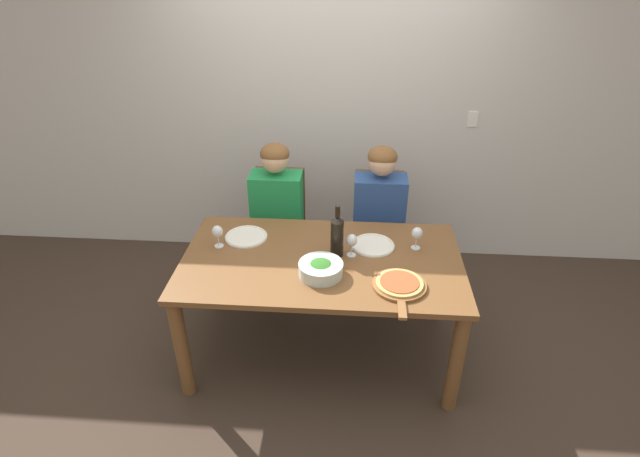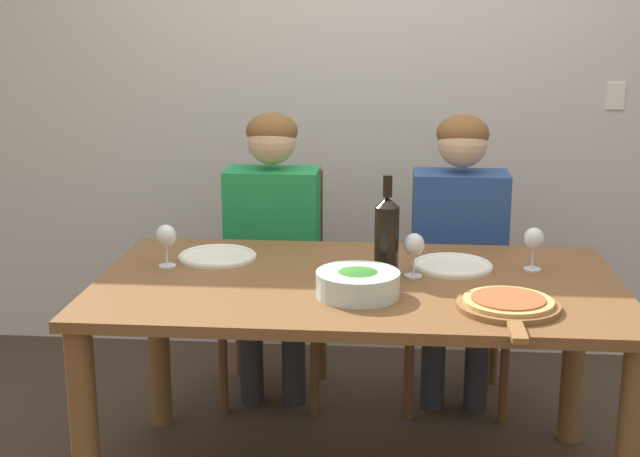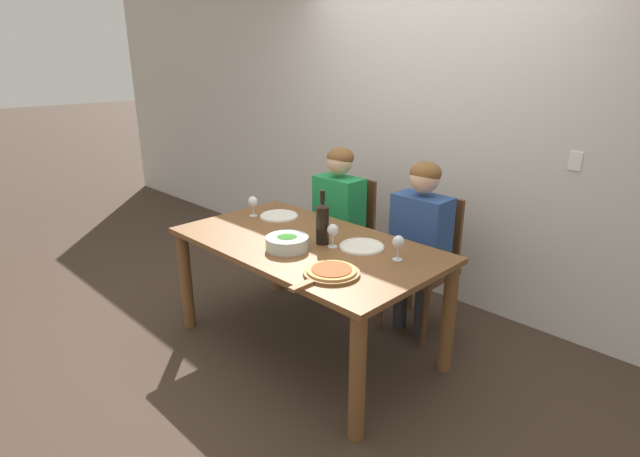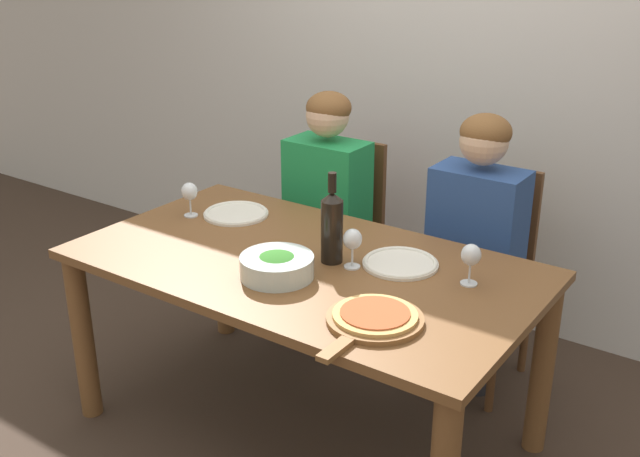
% 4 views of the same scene
% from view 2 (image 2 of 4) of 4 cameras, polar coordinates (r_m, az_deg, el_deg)
% --- Properties ---
extents(back_wall, '(10.00, 0.06, 2.70)m').
position_cam_2_polar(back_wall, '(4.19, 3.41, 9.97)').
color(back_wall, silver).
rests_on(back_wall, ground).
extents(dining_table, '(1.74, 0.97, 0.76)m').
position_cam_2_polar(dining_table, '(3.00, 2.44, -5.44)').
color(dining_table, brown).
rests_on(dining_table, ground).
extents(chair_left, '(0.42, 0.42, 0.96)m').
position_cam_2_polar(chair_left, '(3.85, -2.79, -3.06)').
color(chair_left, brown).
rests_on(chair_left, ground).
extents(chair_right, '(0.42, 0.42, 0.96)m').
position_cam_2_polar(chair_right, '(3.83, 8.66, -3.33)').
color(chair_right, brown).
rests_on(chair_right, ground).
extents(person_woman, '(0.47, 0.51, 1.23)m').
position_cam_2_polar(person_woman, '(3.68, -3.07, -0.18)').
color(person_woman, '#28282D').
rests_on(person_woman, ground).
extents(person_man, '(0.47, 0.51, 1.23)m').
position_cam_2_polar(person_man, '(3.66, 8.90, -0.44)').
color(person_man, '#28282D').
rests_on(person_man, ground).
extents(wine_bottle, '(0.08, 0.08, 0.35)m').
position_cam_2_polar(wine_bottle, '(2.97, 4.29, -0.42)').
color(wine_bottle, black).
rests_on(wine_bottle, dining_table).
extents(broccoli_bowl, '(0.26, 0.26, 0.09)m').
position_cam_2_polar(broccoli_bowl, '(2.79, 2.43, -3.53)').
color(broccoli_bowl, silver).
rests_on(broccoli_bowl, dining_table).
extents(dinner_plate_left, '(0.28, 0.28, 0.02)m').
position_cam_2_polar(dinner_plate_left, '(3.23, -6.59, -1.76)').
color(dinner_plate_left, silver).
rests_on(dinner_plate_left, dining_table).
extents(dinner_plate_right, '(0.28, 0.28, 0.02)m').
position_cam_2_polar(dinner_plate_right, '(3.13, 8.46, -2.35)').
color(dinner_plate_right, silver).
rests_on(dinner_plate_right, dining_table).
extents(pizza_on_board, '(0.31, 0.45, 0.04)m').
position_cam_2_polar(pizza_on_board, '(2.73, 11.96, -4.80)').
color(pizza_on_board, brown).
rests_on(pizza_on_board, dining_table).
extents(wine_glass_left, '(0.07, 0.07, 0.15)m').
position_cam_2_polar(wine_glass_left, '(3.13, -9.83, -0.59)').
color(wine_glass_left, silver).
rests_on(wine_glass_left, dining_table).
extents(wine_glass_right, '(0.07, 0.07, 0.15)m').
position_cam_2_polar(wine_glass_right, '(3.13, 13.53, -0.77)').
color(wine_glass_right, silver).
rests_on(wine_glass_right, dining_table).
extents(wine_glass_centre, '(0.07, 0.07, 0.15)m').
position_cam_2_polar(wine_glass_centre, '(2.98, 6.03, -1.17)').
color(wine_glass_centre, silver).
rests_on(wine_glass_centre, dining_table).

